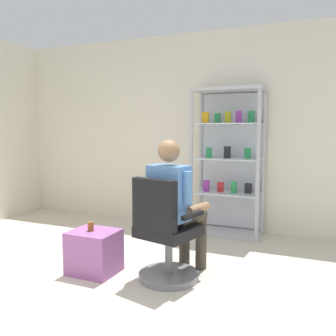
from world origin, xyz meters
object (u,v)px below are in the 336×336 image
at_px(storage_crate, 94,252).
at_px(tea_glass, 91,226).
at_px(display_cabinet_main, 229,161).
at_px(office_chair, 165,239).
at_px(seated_shopkeeper, 176,201).

xyz_separation_m(storage_crate, tea_glass, (-0.03, -0.01, 0.25)).
relative_size(display_cabinet_main, office_chair, 1.98).
distance_m(display_cabinet_main, tea_glass, 2.10).
bearing_deg(display_cabinet_main, tea_glass, -115.42).
distance_m(storage_crate, tea_glass, 0.25).
bearing_deg(seated_shopkeeper, storage_crate, -161.42).
height_order(display_cabinet_main, office_chair, display_cabinet_main).
bearing_deg(seated_shopkeeper, display_cabinet_main, 86.42).
distance_m(display_cabinet_main, office_chair, 1.84).
relative_size(display_cabinet_main, tea_glass, 21.72).
bearing_deg(display_cabinet_main, office_chair, -94.52).
height_order(display_cabinet_main, storage_crate, display_cabinet_main).
xyz_separation_m(display_cabinet_main, tea_glass, (-0.88, -1.84, -0.51)).
xyz_separation_m(office_chair, storage_crate, (-0.71, -0.09, -0.19)).
bearing_deg(tea_glass, display_cabinet_main, 64.58).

